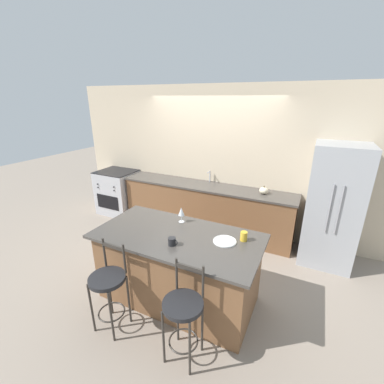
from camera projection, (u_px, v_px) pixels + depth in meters
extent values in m
plane|color=gray|center=(197.00, 237.00, 4.82)|extent=(18.00, 18.00, 0.00)
cube|color=beige|center=(212.00, 160.00, 4.90)|extent=(6.00, 0.07, 2.70)
cube|color=brown|center=(205.00, 209.00, 4.96)|extent=(3.27, 0.60, 0.90)
cube|color=#47423D|center=(206.00, 186.00, 4.80)|extent=(3.31, 0.63, 0.03)
cube|color=black|center=(206.00, 185.00, 4.79)|extent=(0.56, 0.33, 0.01)
cylinder|color=#ADAFB5|center=(210.00, 176.00, 4.93)|extent=(0.02, 0.02, 0.22)
cylinder|color=#ADAFB5|center=(209.00, 172.00, 4.84)|extent=(0.02, 0.12, 0.02)
cube|color=brown|center=(178.00, 268.00, 3.23)|extent=(1.89, 0.90, 0.89)
cube|color=#47423D|center=(177.00, 236.00, 3.07)|extent=(2.01, 1.02, 0.03)
cube|color=#ADAFB5|center=(333.00, 206.00, 3.85)|extent=(0.74, 0.73, 1.87)
cylinder|color=#939399|center=(330.00, 209.00, 3.52)|extent=(0.02, 0.02, 0.71)
cylinder|color=#939399|center=(339.00, 210.00, 3.48)|extent=(0.02, 0.02, 0.71)
cube|color=#B7B7BC|center=(118.00, 192.00, 5.75)|extent=(0.79, 0.70, 0.94)
cube|color=black|center=(108.00, 202.00, 5.50)|extent=(0.57, 0.01, 0.30)
cube|color=black|center=(116.00, 171.00, 5.59)|extent=(0.79, 0.70, 0.02)
cylinder|color=black|center=(97.00, 184.00, 5.45)|extent=(0.03, 0.02, 0.03)
cylinder|color=black|center=(114.00, 187.00, 5.27)|extent=(0.03, 0.02, 0.03)
cylinder|color=black|center=(98.00, 187.00, 5.48)|extent=(0.03, 0.02, 0.03)
cylinder|color=black|center=(114.00, 191.00, 5.29)|extent=(0.03, 0.02, 0.03)
cylinder|color=#332D28|center=(92.00, 308.00, 2.78)|extent=(0.02, 0.02, 0.64)
cylinder|color=#332D28|center=(111.00, 318.00, 2.66)|extent=(0.02, 0.02, 0.64)
cylinder|color=#332D28|center=(110.00, 292.00, 3.01)|extent=(0.02, 0.02, 0.64)
cylinder|color=#332D28|center=(129.00, 300.00, 2.90)|extent=(0.02, 0.02, 0.64)
torus|color=#332D28|center=(112.00, 312.00, 2.88)|extent=(0.30, 0.30, 0.02)
cylinder|color=#232326|center=(107.00, 279.00, 2.72)|extent=(0.39, 0.39, 0.04)
cylinder|color=#332D28|center=(104.00, 252.00, 2.83)|extent=(0.02, 0.02, 0.35)
cylinder|color=#332D28|center=(124.00, 259.00, 2.71)|extent=(0.02, 0.02, 0.35)
cube|color=#332D28|center=(113.00, 247.00, 2.73)|extent=(0.28, 0.02, 0.04)
cylinder|color=#332D28|center=(163.00, 338.00, 2.44)|extent=(0.02, 0.02, 0.64)
cylinder|color=#332D28|center=(190.00, 350.00, 2.32)|extent=(0.02, 0.02, 0.64)
cylinder|color=#332D28|center=(178.00, 317.00, 2.67)|extent=(0.02, 0.02, 0.64)
cylinder|color=#332D28|center=(202.00, 327.00, 2.56)|extent=(0.02, 0.02, 0.64)
torus|color=#332D28|center=(183.00, 341.00, 2.54)|extent=(0.30, 0.30, 0.02)
cylinder|color=#232326|center=(183.00, 305.00, 2.38)|extent=(0.39, 0.39, 0.04)
cylinder|color=#332D28|center=(177.00, 274.00, 2.48)|extent=(0.02, 0.02, 0.35)
cylinder|color=#332D28|center=(203.00, 282.00, 2.37)|extent=(0.02, 0.02, 0.35)
cube|color=#332D28|center=(189.00, 268.00, 2.39)|extent=(0.28, 0.02, 0.04)
cylinder|color=white|center=(225.00, 241.00, 2.92)|extent=(0.27, 0.27, 0.01)
torus|color=white|center=(225.00, 241.00, 2.91)|extent=(0.26, 0.26, 0.01)
cylinder|color=white|center=(182.00, 222.00, 3.39)|extent=(0.08, 0.08, 0.00)
cylinder|color=white|center=(181.00, 218.00, 3.37)|extent=(0.01, 0.01, 0.09)
cone|color=white|center=(181.00, 211.00, 3.33)|extent=(0.08, 0.08, 0.11)
cylinder|color=#232326|center=(172.00, 241.00, 2.84)|extent=(0.09, 0.09, 0.09)
torus|color=#232326|center=(175.00, 242.00, 2.82)|extent=(0.06, 0.01, 0.06)
cylinder|color=gold|center=(244.00, 236.00, 2.93)|extent=(0.08, 0.08, 0.11)
ellipsoid|color=beige|center=(264.00, 191.00, 4.33)|extent=(0.15, 0.15, 0.12)
cylinder|color=brown|center=(264.00, 187.00, 4.31)|extent=(0.02, 0.02, 0.02)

